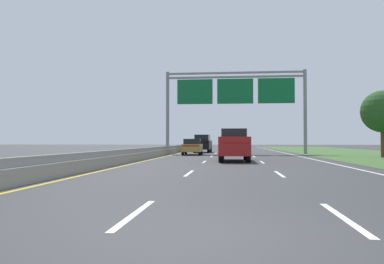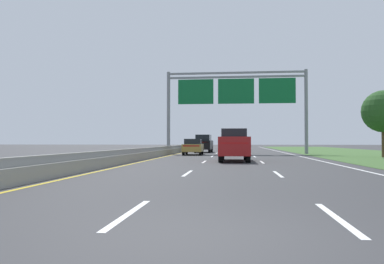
# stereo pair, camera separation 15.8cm
# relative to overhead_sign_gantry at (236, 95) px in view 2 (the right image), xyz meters

# --- Properties ---
(ground_plane) EXTENTS (220.00, 220.00, 0.00)m
(ground_plane) POSITION_rel_overhead_sign_gantry_xyz_m (-0.30, -1.02, -6.34)
(ground_plane) COLOR #333335
(lane_striping) EXTENTS (11.96, 106.00, 0.01)m
(lane_striping) POSITION_rel_overhead_sign_gantry_xyz_m (-0.30, -1.47, -6.34)
(lane_striping) COLOR white
(lane_striping) RESTS_ON ground
(grass_verge_right) EXTENTS (14.00, 110.00, 0.02)m
(grass_verge_right) POSITION_rel_overhead_sign_gantry_xyz_m (13.65, -1.02, -6.33)
(grass_verge_right) COLOR #3D602D
(grass_verge_right) RESTS_ON ground
(median_barrier_concrete) EXTENTS (0.60, 110.00, 0.85)m
(median_barrier_concrete) POSITION_rel_overhead_sign_gantry_xyz_m (-6.90, -1.02, -5.99)
(median_barrier_concrete) COLOR gray
(median_barrier_concrete) RESTS_ON ground
(overhead_sign_gantry) EXTENTS (15.06, 0.42, 8.94)m
(overhead_sign_gantry) POSITION_rel_overhead_sign_gantry_xyz_m (0.00, 0.00, 0.00)
(overhead_sign_gantry) COLOR gray
(overhead_sign_gantry) RESTS_ON ground
(pickup_truck_red) EXTENTS (2.03, 5.41, 2.20)m
(pickup_truck_red) POSITION_rel_overhead_sign_gantry_xyz_m (-0.22, -15.24, -5.27)
(pickup_truck_red) COLOR maroon
(pickup_truck_red) RESTS_ON ground
(car_navy_centre_lane_sedan) EXTENTS (1.89, 4.43, 1.57)m
(car_navy_centre_lane_sedan) POSITION_rel_overhead_sign_gantry_xyz_m (-0.41, -2.42, -5.53)
(car_navy_centre_lane_sedan) COLOR #161E47
(car_navy_centre_lane_sedan) RESTS_ON ground
(car_black_left_lane_suv) EXTENTS (2.01, 4.74, 2.11)m
(car_black_left_lane_suv) POSITION_rel_overhead_sign_gantry_xyz_m (-3.83, 4.50, -5.24)
(car_black_left_lane_suv) COLOR black
(car_black_left_lane_suv) RESTS_ON ground
(car_gold_left_lane_sedan) EXTENTS (1.92, 4.44, 1.57)m
(car_gold_left_lane_sedan) POSITION_rel_overhead_sign_gantry_xyz_m (-4.23, -3.74, -5.53)
(car_gold_left_lane_sedan) COLOR #A38438
(car_gold_left_lane_sedan) RESTS_ON ground
(roadside_tree_mid) EXTENTS (3.50, 3.50, 5.56)m
(roadside_tree_mid) POSITION_rel_overhead_sign_gantry_xyz_m (12.09, -8.14, -2.55)
(roadside_tree_mid) COLOR #4C3823
(roadside_tree_mid) RESTS_ON ground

